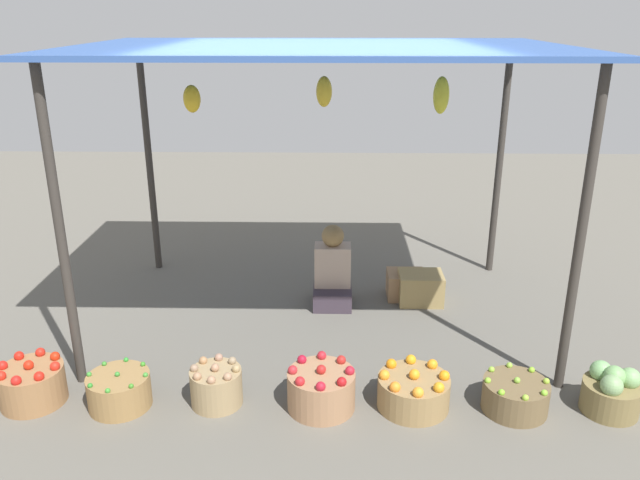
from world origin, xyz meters
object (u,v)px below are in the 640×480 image
(basket_red_tomatoes, at_px, (32,384))
(basket_green_chilies, at_px, (119,391))
(basket_potatoes, at_px, (216,386))
(basket_cabbages, at_px, (611,392))
(basket_red_apples, at_px, (321,389))
(wooden_crate_near_vendor, at_px, (420,288))
(wooden_crate_stacked_rear, at_px, (406,285))
(basket_limes, at_px, (515,396))
(vendor_person, at_px, (333,274))
(basket_oranges, at_px, (413,391))

(basket_red_tomatoes, bearing_deg, basket_green_chilies, -3.33)
(basket_potatoes, xyz_separation_m, basket_cabbages, (2.77, -0.04, 0.01))
(basket_red_apples, relative_size, wooden_crate_near_vendor, 1.15)
(wooden_crate_stacked_rear, bearing_deg, basket_red_tomatoes, -147.55)
(basket_red_apples, distance_m, basket_limes, 1.36)
(vendor_person, xyz_separation_m, basket_oranges, (0.58, -1.68, -0.18))
(basket_red_tomatoes, relative_size, basket_green_chilies, 1.04)
(vendor_person, relative_size, basket_red_apples, 1.62)
(basket_cabbages, bearing_deg, basket_green_chilies, -179.91)
(vendor_person, bearing_deg, basket_cabbages, -41.22)
(basket_oranges, bearing_deg, wooden_crate_near_vendor, 81.05)
(vendor_person, xyz_separation_m, basket_green_chilies, (-1.51, -1.71, -0.18))
(basket_oranges, distance_m, basket_cabbages, 1.37)
(basket_red_tomatoes, distance_m, basket_oranges, 2.72)
(basket_potatoes, bearing_deg, basket_oranges, -0.42)
(basket_red_apples, bearing_deg, wooden_crate_near_vendor, 62.00)
(basket_red_tomatoes, relative_size, basket_cabbages, 1.16)
(basket_green_chilies, height_order, basket_red_apples, basket_red_apples)
(basket_red_apples, height_order, basket_limes, basket_red_apples)
(wooden_crate_near_vendor, bearing_deg, basket_limes, -75.70)
(basket_red_apples, bearing_deg, basket_limes, -0.00)
(basket_potatoes, distance_m, wooden_crate_near_vendor, 2.38)
(basket_potatoes, height_order, wooden_crate_near_vendor, basket_potatoes)
(wooden_crate_stacked_rear, bearing_deg, wooden_crate_near_vendor, -41.46)
(basket_red_apples, distance_m, wooden_crate_stacked_rear, 2.01)
(basket_red_tomatoes, distance_m, basket_potatoes, 1.32)
(vendor_person, distance_m, wooden_crate_stacked_rear, 0.75)
(vendor_person, distance_m, basket_limes, 2.14)
(wooden_crate_stacked_rear, bearing_deg, basket_cabbages, -56.33)
(basket_oranges, xyz_separation_m, wooden_crate_stacked_rear, (0.14, 1.82, 0.00))
(basket_red_apples, height_order, basket_oranges, basket_red_apples)
(vendor_person, xyz_separation_m, basket_red_apples, (-0.08, -1.70, -0.15))
(basket_potatoes, relative_size, basket_limes, 0.80)
(basket_cabbages, height_order, wooden_crate_near_vendor, basket_cabbages)
(vendor_person, relative_size, basket_limes, 1.70)
(basket_red_tomatoes, relative_size, wooden_crate_near_vendor, 1.10)
(wooden_crate_stacked_rear, bearing_deg, basket_oranges, -94.38)
(basket_red_tomatoes, relative_size, basket_limes, 1.00)
(basket_cabbages, bearing_deg, basket_red_apples, 179.89)
(basket_red_apples, height_order, basket_cabbages, basket_cabbages)
(basket_oranges, bearing_deg, basket_potatoes, 179.58)
(basket_potatoes, distance_m, basket_red_apples, 0.75)
(basket_potatoes, xyz_separation_m, basket_red_apples, (0.75, -0.04, 0.01))
(basket_potatoes, xyz_separation_m, wooden_crate_near_vendor, (1.67, 1.70, 0.01))
(basket_red_tomatoes, height_order, wooden_crate_near_vendor, basket_red_tomatoes)
(basket_oranges, distance_m, basket_limes, 0.71)
(basket_potatoes, height_order, wooden_crate_stacked_rear, basket_potatoes)
(basket_red_tomatoes, bearing_deg, wooden_crate_near_vendor, 29.68)
(vendor_person, xyz_separation_m, basket_potatoes, (-0.82, -1.67, -0.16))
(vendor_person, bearing_deg, basket_potatoes, -116.31)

